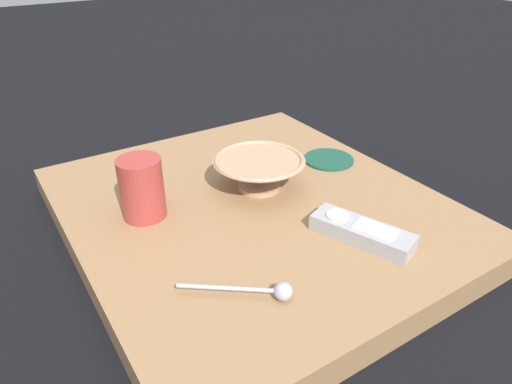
{
  "coord_description": "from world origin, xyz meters",
  "views": [
    {
      "loc": [
        0.37,
        0.59,
        0.47
      ],
      "look_at": [
        -0.0,
        0.0,
        0.07
      ],
      "focal_mm": 32.85,
      "sensor_mm": 36.0,
      "label": 1
    }
  ],
  "objects_px": {
    "cereal_bowl": "(259,171)",
    "drink_coaster": "(329,159)",
    "coffee_mug": "(142,188)",
    "tv_remote_near": "(362,232)",
    "teaspoon": "(270,291)"
  },
  "relations": [
    {
      "from": "cereal_bowl",
      "to": "coffee_mug",
      "type": "height_order",
      "value": "coffee_mug"
    },
    {
      "from": "coffee_mug",
      "to": "tv_remote_near",
      "type": "distance_m",
      "value": 0.36
    },
    {
      "from": "cereal_bowl",
      "to": "drink_coaster",
      "type": "height_order",
      "value": "cereal_bowl"
    },
    {
      "from": "coffee_mug",
      "to": "teaspoon",
      "type": "bearing_deg",
      "value": 102.81
    },
    {
      "from": "teaspoon",
      "to": "tv_remote_near",
      "type": "xyz_separation_m",
      "value": [
        -0.19,
        -0.03,
        0.0
      ]
    },
    {
      "from": "cereal_bowl",
      "to": "tv_remote_near",
      "type": "bearing_deg",
      "value": 101.19
    },
    {
      "from": "cereal_bowl",
      "to": "drink_coaster",
      "type": "relative_size",
      "value": 1.64
    },
    {
      "from": "teaspoon",
      "to": "drink_coaster",
      "type": "relative_size",
      "value": 1.24
    },
    {
      "from": "drink_coaster",
      "to": "tv_remote_near",
      "type": "bearing_deg",
      "value": 59.95
    },
    {
      "from": "coffee_mug",
      "to": "teaspoon",
      "type": "distance_m",
      "value": 0.29
    },
    {
      "from": "tv_remote_near",
      "to": "drink_coaster",
      "type": "height_order",
      "value": "tv_remote_near"
    },
    {
      "from": "cereal_bowl",
      "to": "drink_coaster",
      "type": "xyz_separation_m",
      "value": [
        -0.18,
        -0.02,
        -0.03
      ]
    },
    {
      "from": "coffee_mug",
      "to": "cereal_bowl",
      "type": "bearing_deg",
      "value": 173.5
    },
    {
      "from": "cereal_bowl",
      "to": "drink_coaster",
      "type": "distance_m",
      "value": 0.19
    },
    {
      "from": "cereal_bowl",
      "to": "tv_remote_near",
      "type": "distance_m",
      "value": 0.23
    }
  ]
}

